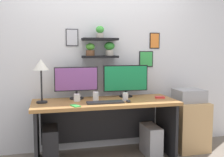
{
  "coord_description": "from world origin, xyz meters",
  "views": [
    {
      "loc": [
        -0.69,
        -3.17,
        1.36
      ],
      "look_at": [
        0.1,
        0.05,
        1.02
      ],
      "focal_mm": 42.33,
      "sensor_mm": 36.0,
      "label": 1
    }
  ],
  "objects_px": {
    "pen_cup": "(125,97)",
    "printer": "(189,95)",
    "monitor_left": "(76,81)",
    "cell_phone": "(75,106)",
    "water_cup": "(96,96)",
    "desk_lamp": "(41,68)",
    "computer_tower_left": "(50,146)",
    "computer_tower_right": "(151,140)",
    "monitor_right": "(126,80)",
    "drawer_cabinet": "(188,125)",
    "keyboard": "(105,102)",
    "coffee_mug": "(77,98)",
    "desk": "(104,116)",
    "computer_mouse": "(128,101)",
    "scissors_tray": "(160,97)"
  },
  "relations": [
    {
      "from": "monitor_right",
      "to": "water_cup",
      "type": "relative_size",
      "value": 5.57
    },
    {
      "from": "water_cup",
      "to": "printer",
      "type": "relative_size",
      "value": 0.29
    },
    {
      "from": "pen_cup",
      "to": "drawer_cabinet",
      "type": "distance_m",
      "value": 1.07
    },
    {
      "from": "water_cup",
      "to": "drawer_cabinet",
      "type": "bearing_deg",
      "value": 2.04
    },
    {
      "from": "desk_lamp",
      "to": "cell_phone",
      "type": "distance_m",
      "value": 0.62
    },
    {
      "from": "drawer_cabinet",
      "to": "computer_mouse",
      "type": "bearing_deg",
      "value": -165.6
    },
    {
      "from": "keyboard",
      "to": "pen_cup",
      "type": "xyz_separation_m",
      "value": [
        0.28,
        0.1,
        0.04
      ]
    },
    {
      "from": "computer_mouse",
      "to": "cell_phone",
      "type": "relative_size",
      "value": 0.64
    },
    {
      "from": "drawer_cabinet",
      "to": "printer",
      "type": "distance_m",
      "value": 0.42
    },
    {
      "from": "computer_mouse",
      "to": "computer_tower_left",
      "type": "bearing_deg",
      "value": 171.11
    },
    {
      "from": "desk_lamp",
      "to": "scissors_tray",
      "type": "distance_m",
      "value": 1.55
    },
    {
      "from": "computer_mouse",
      "to": "water_cup",
      "type": "xyz_separation_m",
      "value": [
        -0.36,
        0.2,
        0.04
      ]
    },
    {
      "from": "coffee_mug",
      "to": "water_cup",
      "type": "xyz_separation_m",
      "value": [
        0.23,
        -0.02,
        0.01
      ]
    },
    {
      "from": "scissors_tray",
      "to": "computer_tower_right",
      "type": "relative_size",
      "value": 0.3
    },
    {
      "from": "water_cup",
      "to": "coffee_mug",
      "type": "bearing_deg",
      "value": 175.31
    },
    {
      "from": "monitor_left",
      "to": "desk_lamp",
      "type": "bearing_deg",
      "value": -157.21
    },
    {
      "from": "coffee_mug",
      "to": "computer_tower_left",
      "type": "height_order",
      "value": "coffee_mug"
    },
    {
      "from": "desk",
      "to": "monitor_left",
      "type": "bearing_deg",
      "value": 154.29
    },
    {
      "from": "monitor_right",
      "to": "cell_phone",
      "type": "relative_size",
      "value": 4.38
    },
    {
      "from": "drawer_cabinet",
      "to": "printer",
      "type": "bearing_deg",
      "value": -90.0
    },
    {
      "from": "desk",
      "to": "scissors_tray",
      "type": "xyz_separation_m",
      "value": [
        0.74,
        -0.05,
        0.22
      ]
    },
    {
      "from": "printer",
      "to": "computer_tower_right",
      "type": "relative_size",
      "value": 0.95
    },
    {
      "from": "keyboard",
      "to": "monitor_left",
      "type": "bearing_deg",
      "value": 129.01
    },
    {
      "from": "desk_lamp",
      "to": "computer_tower_left",
      "type": "distance_m",
      "value": 0.94
    },
    {
      "from": "monitor_left",
      "to": "cell_phone",
      "type": "xyz_separation_m",
      "value": [
        -0.06,
        -0.46,
        -0.23
      ]
    },
    {
      "from": "monitor_left",
      "to": "cell_phone",
      "type": "relative_size",
      "value": 4.0
    },
    {
      "from": "coffee_mug",
      "to": "drawer_cabinet",
      "type": "xyz_separation_m",
      "value": [
        1.55,
        0.03,
        -0.46
      ]
    },
    {
      "from": "pen_cup",
      "to": "drawer_cabinet",
      "type": "xyz_separation_m",
      "value": [
        0.96,
        0.13,
        -0.46
      ]
    },
    {
      "from": "computer_mouse",
      "to": "scissors_tray",
      "type": "distance_m",
      "value": 0.52
    },
    {
      "from": "cell_phone",
      "to": "water_cup",
      "type": "distance_m",
      "value": 0.4
    },
    {
      "from": "desk",
      "to": "computer_tower_left",
      "type": "xyz_separation_m",
      "value": [
        -0.68,
        -0.08,
        -0.32
      ]
    },
    {
      "from": "computer_tower_right",
      "to": "cell_phone",
      "type": "bearing_deg",
      "value": -167.47
    },
    {
      "from": "keyboard",
      "to": "computer_tower_left",
      "type": "relative_size",
      "value": 0.95
    },
    {
      "from": "keyboard",
      "to": "cell_phone",
      "type": "bearing_deg",
      "value": -165.69
    },
    {
      "from": "pen_cup",
      "to": "printer",
      "type": "height_order",
      "value": "pen_cup"
    },
    {
      "from": "desk",
      "to": "pen_cup",
      "type": "relative_size",
      "value": 17.87
    },
    {
      "from": "desk_lamp",
      "to": "desk",
      "type": "bearing_deg",
      "value": 1.6
    },
    {
      "from": "printer",
      "to": "desk",
      "type": "bearing_deg",
      "value": -179.18
    },
    {
      "from": "monitor_right",
      "to": "drawer_cabinet",
      "type": "xyz_separation_m",
      "value": [
        0.87,
        -0.14,
        -0.65
      ]
    },
    {
      "from": "pen_cup",
      "to": "water_cup",
      "type": "xyz_separation_m",
      "value": [
        -0.36,
        0.08,
        0.01
      ]
    },
    {
      "from": "desk_lamp",
      "to": "computer_tower_right",
      "type": "height_order",
      "value": "desk_lamp"
    },
    {
      "from": "desk",
      "to": "monitor_right",
      "type": "relative_size",
      "value": 2.91
    },
    {
      "from": "desk",
      "to": "monitor_right",
      "type": "height_order",
      "value": "monitor_right"
    },
    {
      "from": "pen_cup",
      "to": "scissors_tray",
      "type": "bearing_deg",
      "value": 6.99
    },
    {
      "from": "coffee_mug",
      "to": "computer_tower_right",
      "type": "xyz_separation_m",
      "value": [
        0.95,
        -0.07,
        -0.6
      ]
    },
    {
      "from": "printer",
      "to": "computer_mouse",
      "type": "bearing_deg",
      "value": -165.6
    },
    {
      "from": "desk",
      "to": "printer",
      "type": "relative_size",
      "value": 4.7
    },
    {
      "from": "monitor_right",
      "to": "drawer_cabinet",
      "type": "distance_m",
      "value": 1.09
    },
    {
      "from": "water_cup",
      "to": "computer_mouse",
      "type": "bearing_deg",
      "value": -28.58
    },
    {
      "from": "printer",
      "to": "monitor_left",
      "type": "bearing_deg",
      "value": 174.68
    }
  ]
}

